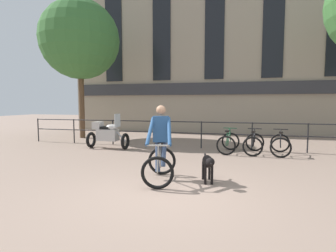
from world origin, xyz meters
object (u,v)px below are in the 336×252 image
at_px(dog, 208,163).
at_px(parked_bicycle_mid_right, 280,144).
at_px(parked_bicycle_near_lamp, 228,143).
at_px(cyclist_with_bike, 160,147).
at_px(parked_bicycle_mid_left, 254,143).
at_px(parked_motorcycle, 107,134).

xyz_separation_m(dog, parked_bicycle_mid_right, (2.05, 3.73, -0.09)).
height_order(dog, parked_bicycle_near_lamp, parked_bicycle_near_lamp).
relative_size(cyclist_with_bike, parked_bicycle_mid_left, 1.43).
bearing_deg(parked_motorcycle, dog, -127.77).
bearing_deg(parked_bicycle_mid_right, dog, 68.94).
height_order(parked_bicycle_near_lamp, parked_bicycle_mid_left, same).
bearing_deg(cyclist_with_bike, parked_bicycle_mid_left, 47.93).
height_order(parked_motorcycle, parked_bicycle_mid_left, parked_motorcycle).
bearing_deg(parked_motorcycle, cyclist_with_bike, -136.45).
bearing_deg(parked_motorcycle, parked_bicycle_near_lamp, -84.74).
distance_m(cyclist_with_bike, parked_bicycle_mid_right, 4.91).
bearing_deg(parked_bicycle_near_lamp, parked_bicycle_mid_left, -172.99).
bearing_deg(parked_bicycle_mid_right, parked_bicycle_near_lamp, 7.69).
xyz_separation_m(cyclist_with_bike, parked_bicycle_mid_left, (2.27, 3.76, -0.41)).
height_order(dog, parked_bicycle_mid_right, parked_bicycle_mid_right).
bearing_deg(dog, parked_motorcycle, 126.52).
height_order(dog, parked_bicycle_mid_left, parked_bicycle_mid_left).
distance_m(dog, parked_bicycle_mid_left, 3.92).
relative_size(cyclist_with_bike, parked_bicycle_near_lamp, 1.44).
relative_size(parked_motorcycle, parked_bicycle_near_lamp, 1.35).
xyz_separation_m(dog, parked_bicycle_mid_left, (1.19, 3.73, -0.09)).
bearing_deg(parked_motorcycle, parked_bicycle_mid_right, -85.81).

